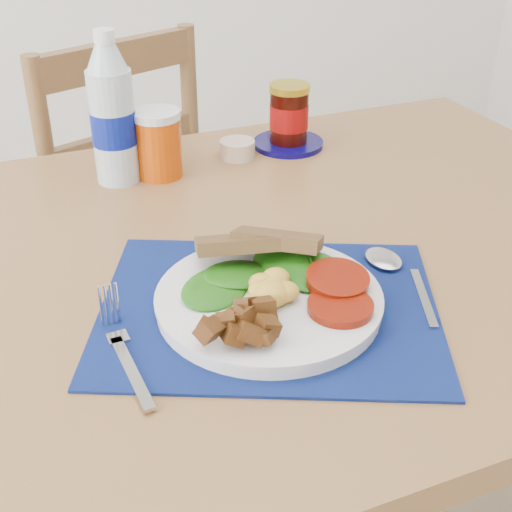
{
  "coord_description": "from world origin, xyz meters",
  "views": [
    {
      "loc": [
        -0.26,
        -0.59,
        1.25
      ],
      "look_at": [
        0.02,
        0.09,
        0.8
      ],
      "focal_mm": 50.0,
      "sensor_mm": 36.0,
      "label": 1
    }
  ],
  "objects_px": {
    "chair_far": "(103,184)",
    "jam_on_saucer": "(289,119)",
    "water_bottle": "(113,117)",
    "breakfast_plate": "(266,297)",
    "juice_glass": "(158,146)"
  },
  "relations": [
    {
      "from": "chair_far",
      "to": "jam_on_saucer",
      "type": "xyz_separation_m",
      "value": [
        0.28,
        -0.38,
        0.24
      ]
    },
    {
      "from": "chair_far",
      "to": "water_bottle",
      "type": "distance_m",
      "value": 0.5
    },
    {
      "from": "water_bottle",
      "to": "jam_on_saucer",
      "type": "distance_m",
      "value": 0.33
    },
    {
      "from": "breakfast_plate",
      "to": "juice_glass",
      "type": "xyz_separation_m",
      "value": [
        -0.01,
        0.44,
        0.03
      ]
    },
    {
      "from": "chair_far",
      "to": "breakfast_plate",
      "type": "bearing_deg",
      "value": 72.88
    },
    {
      "from": "chair_far",
      "to": "juice_glass",
      "type": "relative_size",
      "value": 10.35
    },
    {
      "from": "chair_far",
      "to": "juice_glass",
      "type": "bearing_deg",
      "value": 74.55
    },
    {
      "from": "jam_on_saucer",
      "to": "chair_far",
      "type": "bearing_deg",
      "value": 126.98
    },
    {
      "from": "chair_far",
      "to": "juice_glass",
      "type": "xyz_separation_m",
      "value": [
        0.03,
        -0.41,
        0.24
      ]
    },
    {
      "from": "water_bottle",
      "to": "jam_on_saucer",
      "type": "bearing_deg",
      "value": 4.7
    },
    {
      "from": "juice_glass",
      "to": "jam_on_saucer",
      "type": "xyz_separation_m",
      "value": [
        0.25,
        0.04,
        -0.0
      ]
    },
    {
      "from": "juice_glass",
      "to": "jam_on_saucer",
      "type": "height_order",
      "value": "jam_on_saucer"
    },
    {
      "from": "chair_far",
      "to": "juice_glass",
      "type": "distance_m",
      "value": 0.48
    },
    {
      "from": "juice_glass",
      "to": "jam_on_saucer",
      "type": "relative_size",
      "value": 0.83
    },
    {
      "from": "water_bottle",
      "to": "jam_on_saucer",
      "type": "relative_size",
      "value": 1.92
    }
  ]
}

